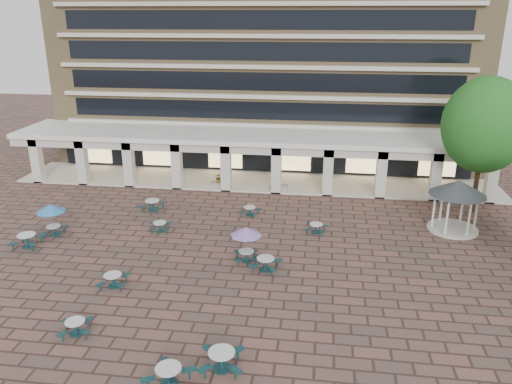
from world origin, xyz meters
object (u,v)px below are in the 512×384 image
picnic_table_1 (169,374)px  picnic_table_2 (222,359)px  picnic_table_0 (75,326)px  planter_right (279,185)px  gazebo (457,193)px  planter_left (219,181)px

picnic_table_1 → picnic_table_2: bearing=48.7°
picnic_table_0 → picnic_table_2: size_ratio=0.89×
picnic_table_0 → planter_right: (7.56, 21.24, 0.07)m
picnic_table_2 → gazebo: bearing=46.4°
gazebo → planter_left: 19.05m
planter_right → gazebo: bearing=-27.2°
picnic_table_0 → gazebo: (20.21, 14.75, 2.26)m
picnic_table_2 → gazebo: size_ratio=0.54×
picnic_table_0 → gazebo: bearing=19.7°
picnic_table_0 → picnic_table_1: bearing=-43.1°
picnic_table_0 → picnic_table_2: bearing=-28.0°
picnic_table_2 → gazebo: (12.98, 16.23, 2.16)m
picnic_table_0 → picnic_table_1: 5.93m
gazebo → picnic_table_0: bearing=-143.9°
picnic_table_2 → gazebo: 20.89m
picnic_table_1 → gazebo: size_ratio=0.56×
picnic_table_0 → planter_left: (2.42, 21.24, 0.17)m
picnic_table_1 → planter_right: bearing=101.7°
picnic_table_2 → planter_left: bearing=97.0°
gazebo → planter_right: size_ratio=2.55×
picnic_table_2 → planter_left: 23.22m
picnic_table_1 → picnic_table_0: bearing=170.4°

